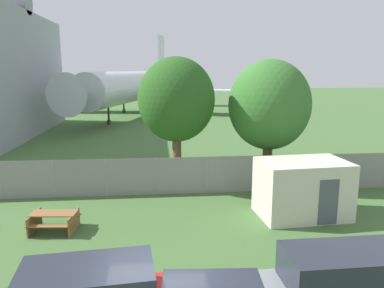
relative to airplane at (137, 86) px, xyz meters
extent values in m
cylinder|color=gray|center=(-4.93, -36.03, -3.01)|extent=(0.07, 0.07, 1.92)
cylinder|color=gray|center=(-2.39, -36.03, -3.01)|extent=(0.07, 0.07, 1.92)
cylinder|color=gray|center=(0.16, -36.03, -3.01)|extent=(0.07, 0.07, 1.92)
cylinder|color=gray|center=(2.70, -36.03, -3.01)|extent=(0.07, 0.07, 1.92)
cylinder|color=gray|center=(5.25, -36.03, -3.01)|extent=(0.07, 0.07, 1.92)
cylinder|color=gray|center=(7.79, -36.03, -3.01)|extent=(0.07, 0.07, 1.92)
cylinder|color=gray|center=(10.34, -36.03, -3.01)|extent=(0.07, 0.07, 1.92)
cylinder|color=gray|center=(12.89, -36.03, -3.01)|extent=(0.07, 0.07, 1.92)
cube|color=gray|center=(2.70, -36.03, -3.01)|extent=(56.00, 0.01, 1.92)
cylinder|color=silver|center=(-0.12, -0.42, 0.05)|extent=(12.26, 31.36, 4.08)
cone|color=silver|center=(-4.81, -17.53, 0.05)|extent=(5.02, 5.02, 4.08)
cone|color=silver|center=(4.72, 17.18, 0.05)|extent=(4.90, 5.90, 3.68)
cube|color=silver|center=(9.08, -1.32, -0.56)|extent=(14.72, 9.64, 0.30)
cylinder|color=#939399|center=(7.14, -0.40, -1.63)|extent=(2.75, 4.03, 1.84)
cube|color=silver|center=(-8.48, 3.51, -0.56)|extent=(14.58, 6.17, 0.30)
cylinder|color=#939399|center=(-6.34, 3.30, -1.63)|extent=(2.75, 4.03, 1.84)
cube|color=silver|center=(3.77, 13.74, 5.16)|extent=(1.20, 3.61, 6.13)
cube|color=silver|center=(3.72, 13.54, 0.46)|extent=(9.53, 5.53, 0.20)
cylinder|color=#2D2D33|center=(-2.82, -10.26, -2.98)|extent=(0.24, 0.24, 1.98)
cylinder|color=#2D2D33|center=(-2.82, -10.26, -3.69)|extent=(0.44, 0.62, 0.56)
cylinder|color=#2D2D33|center=(2.66, 0.45, -2.98)|extent=(0.24, 0.24, 1.98)
cylinder|color=#2D2D33|center=(2.66, 0.45, -3.69)|extent=(0.44, 0.62, 0.56)
cylinder|color=#2D2D33|center=(-2.06, 1.74, -2.98)|extent=(0.24, 0.24, 1.98)
cylinder|color=#2D2D33|center=(-2.06, 1.74, -3.69)|extent=(0.44, 0.62, 0.56)
cube|color=beige|center=(8.95, -39.46, -2.75)|extent=(3.88, 2.69, 2.45)
cube|color=#4C515B|center=(9.60, -40.62, -2.97)|extent=(0.84, 0.10, 1.90)
cube|color=brown|center=(-1.35, -40.08, -3.23)|extent=(1.82, 0.91, 0.04)
cube|color=brown|center=(-1.30, -39.52, -3.53)|extent=(1.78, 0.43, 0.04)
cube|color=brown|center=(-1.40, -40.64, -3.53)|extent=(1.78, 0.43, 0.04)
cube|color=brown|center=(-0.58, -40.15, -3.60)|extent=(0.18, 1.40, 0.74)
cube|color=brown|center=(-2.13, -40.01, -3.60)|extent=(0.18, 1.40, 0.74)
cylinder|color=brown|center=(8.91, -34.39, -2.74)|extent=(0.54, 0.54, 2.47)
ellipsoid|color=#38702D|center=(8.91, -34.39, 0.41)|extent=(4.49, 4.49, 4.94)
cylinder|color=brown|center=(3.82, -34.39, -2.49)|extent=(0.49, 0.49, 2.96)
ellipsoid|color=#28561E|center=(3.82, -34.39, 0.74)|extent=(4.11, 4.11, 4.52)
cube|color=#232833|center=(1.08, -46.42, -2.55)|extent=(3.19, 1.97, 0.87)
cylinder|color=black|center=(8.76, -45.48, -3.59)|extent=(0.76, 0.21, 0.76)
cube|color=#232833|center=(7.41, -46.29, -2.52)|extent=(3.20, 1.62, 0.88)
camera|label=1|loc=(2.74, -54.39, 2.29)|focal=35.00mm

